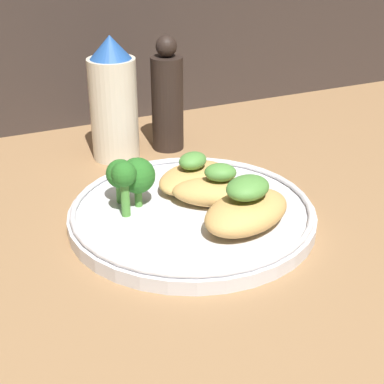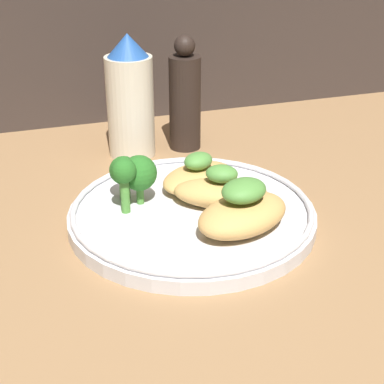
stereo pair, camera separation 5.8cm
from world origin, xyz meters
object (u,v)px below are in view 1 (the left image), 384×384
object	(u,v)px
plate	(192,213)
broccoli_bunch	(130,176)
sauce_bottle	(113,101)
pepper_grinder	(167,99)

from	to	relation	value
plate	broccoli_bunch	bearing A→B (deg)	148.51
plate	broccoli_bunch	xyz separation A→B (cm)	(-5.29, 3.24, 3.78)
sauce_bottle	pepper_grinder	world-z (taller)	sauce_bottle
plate	pepper_grinder	world-z (taller)	pepper_grinder
broccoli_bunch	sauce_bottle	size ratio (longest dim) A/B	0.38
plate	broccoli_bunch	world-z (taller)	broccoli_bunch
sauce_bottle	pepper_grinder	xyz separation A→B (cm)	(7.05, 0.00, -0.69)
sauce_bottle	plate	bearing A→B (deg)	-84.79
plate	pepper_grinder	xyz separation A→B (cm)	(5.30, 19.15, 5.60)
plate	pepper_grinder	size ratio (longest dim) A/B	1.70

